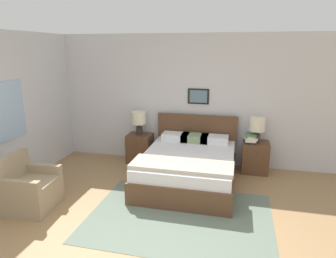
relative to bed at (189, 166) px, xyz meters
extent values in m
cube|color=silver|center=(-0.23, 1.06, 1.00)|extent=(7.65, 0.06, 2.60)
cube|color=black|center=(0.01, 1.02, 1.09)|extent=(0.42, 0.02, 0.31)
cube|color=slate|center=(0.01, 1.00, 1.09)|extent=(0.35, 0.00, 0.24)
cube|color=silver|center=(-2.89, -0.62, 1.00)|extent=(0.06, 5.69, 2.60)
cube|color=slate|center=(0.07, -1.15, -0.30)|extent=(2.55, 1.87, 0.01)
cube|color=brown|center=(0.00, -0.03, -0.16)|extent=(1.60, 2.00, 0.28)
cube|color=brown|center=(0.00, -1.00, 0.02)|extent=(1.60, 0.06, 0.08)
cube|color=silver|center=(0.00, -0.03, 0.11)|extent=(1.53, 1.92, 0.27)
cube|color=brown|center=(0.00, 0.94, 0.49)|extent=(1.60, 0.06, 0.48)
cube|color=#B2A893|center=(0.00, -0.65, 0.28)|extent=(1.56, 0.56, 0.06)
cube|color=silver|center=(-0.38, 0.71, 0.32)|extent=(0.52, 0.32, 0.14)
cube|color=silver|center=(0.38, 0.71, 0.32)|extent=(0.52, 0.32, 0.14)
cube|color=gray|center=(0.00, 0.71, 0.32)|extent=(0.52, 0.32, 0.14)
cube|color=#998466|center=(-2.12, -1.40, -0.09)|extent=(0.73, 0.75, 0.44)
cube|color=#998466|center=(-2.39, -1.43, 0.33)|extent=(0.18, 0.70, 0.39)
cube|color=#998466|center=(-2.14, -1.11, 0.20)|extent=(0.67, 0.16, 0.14)
cube|color=#998466|center=(-2.09, -1.70, 0.20)|extent=(0.67, 0.16, 0.14)
cube|color=brown|center=(-1.16, 0.77, -0.01)|extent=(0.49, 0.41, 0.59)
sphere|color=#332D28|center=(-1.16, 0.55, 0.16)|extent=(0.02, 0.02, 0.02)
cube|color=brown|center=(1.16, 0.77, -0.01)|extent=(0.49, 0.41, 0.59)
sphere|color=#332D28|center=(1.16, 0.55, 0.16)|extent=(0.02, 0.02, 0.02)
cylinder|color=#2D2823|center=(-1.17, 0.79, 0.37)|extent=(0.13, 0.13, 0.17)
cylinder|color=#2D2823|center=(-1.17, 0.79, 0.48)|extent=(0.02, 0.02, 0.06)
cylinder|color=beige|center=(-1.17, 0.79, 0.64)|extent=(0.29, 0.29, 0.25)
cylinder|color=#2D2823|center=(1.15, 0.79, 0.37)|extent=(0.13, 0.13, 0.17)
cylinder|color=#2D2823|center=(1.15, 0.79, 0.48)|extent=(0.02, 0.02, 0.06)
cylinder|color=beige|center=(1.15, 0.79, 0.64)|extent=(0.29, 0.29, 0.25)
cube|color=#232328|center=(1.05, 0.73, 0.31)|extent=(0.23, 0.23, 0.04)
cube|color=silver|center=(1.05, 0.73, 0.34)|extent=(0.21, 0.26, 0.04)
cube|color=silver|center=(1.05, 0.73, 0.38)|extent=(0.26, 0.27, 0.04)
cube|color=beige|center=(1.05, 0.73, 0.41)|extent=(0.17, 0.24, 0.03)
cube|color=#4C7551|center=(1.05, 0.73, 0.44)|extent=(0.23, 0.23, 0.03)
camera|label=1|loc=(0.79, -4.86, 2.00)|focal=32.00mm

